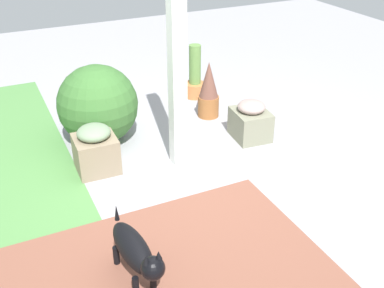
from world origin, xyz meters
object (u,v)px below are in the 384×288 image
object	(u,v)px
porch_pillar	(177,51)
terracotta_pot_tall	(195,78)
terracotta_pot_spiky	(209,91)
round_shrub	(98,105)
dog	(135,251)
stone_planter_nearest	(251,121)
stone_planter_far	(96,149)

from	to	relation	value
porch_pillar	terracotta_pot_tall	distance (m)	1.89
terracotta_pot_spiky	round_shrub	bearing A→B (deg)	91.87
terracotta_pot_spiky	dog	size ratio (longest dim) A/B	0.99
terracotta_pot_spiky	dog	bearing A→B (deg)	142.39
porch_pillar	stone_planter_nearest	size ratio (longest dim) A/B	5.13
stone_planter_far	terracotta_pot_spiky	distance (m)	1.66
stone_planter_nearest	stone_planter_far	xyz separation A→B (m)	(0.07, 1.70, 0.03)
porch_pillar	stone_planter_nearest	xyz separation A→B (m)	(0.13, -0.92, -0.95)
stone_planter_far	stone_planter_nearest	bearing A→B (deg)	-92.38
dog	terracotta_pot_tall	bearing A→B (deg)	-32.76
stone_planter_far	dog	distance (m)	1.57
porch_pillar	terracotta_pot_tall	size ratio (longest dim) A/B	3.31
terracotta_pot_tall	dog	bearing A→B (deg)	147.24
porch_pillar	stone_planter_far	xyz separation A→B (m)	(0.20, 0.78, -0.93)
porch_pillar	terracotta_pot_spiky	world-z (taller)	porch_pillar
stone_planter_far	round_shrub	size ratio (longest dim) A/B	0.57
stone_planter_far	terracotta_pot_tall	size ratio (longest dim) A/B	0.70
round_shrub	terracotta_pot_spiky	bearing A→B (deg)	-88.13
round_shrub	terracotta_pot_spiky	xyz separation A→B (m)	(0.04, -1.34, -0.10)
round_shrub	terracotta_pot_tall	world-z (taller)	round_shrub
dog	round_shrub	bearing A→B (deg)	-9.06
porch_pillar	stone_planter_far	bearing A→B (deg)	75.47
terracotta_pot_tall	dog	distance (m)	3.31
porch_pillar	round_shrub	xyz separation A→B (m)	(0.78, 0.58, -0.73)
porch_pillar	terracotta_pot_spiky	bearing A→B (deg)	-42.71
stone_planter_far	terracotta_pot_spiky	size ratio (longest dim) A/B	0.71
terracotta_pot_tall	stone_planter_nearest	bearing A→B (deg)	-177.67
stone_planter_nearest	round_shrub	bearing A→B (deg)	66.83
stone_planter_nearest	terracotta_pot_tall	distance (m)	1.29
dog	stone_planter_nearest	bearing A→B (deg)	-50.97
stone_planter_far	dog	xyz separation A→B (m)	(-1.57, 0.14, 0.05)
round_shrub	porch_pillar	bearing A→B (deg)	-143.02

